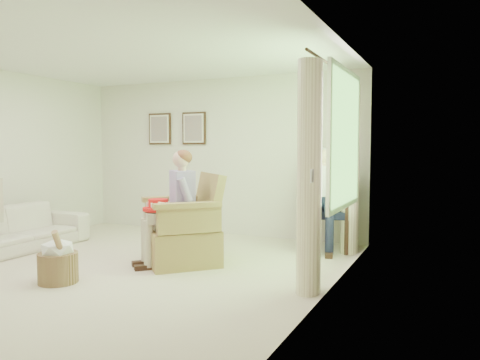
{
  "coord_description": "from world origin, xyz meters",
  "views": [
    {
      "loc": [
        3.64,
        -4.24,
        1.45
      ],
      "look_at": [
        1.22,
        1.0,
        1.05
      ],
      "focal_mm": 35.0,
      "sensor_mm": 36.0,
      "label": 1
    }
  ],
  "objects": [
    {
      "name": "person_dark",
      "position": [
        1.95,
        2.16,
        0.85
      ],
      "size": [
        0.4,
        0.63,
        1.42
      ],
      "rotation": [
        0.0,
        0.0,
        0.22
      ],
      "color": "#171B34",
      "rests_on": "ground"
    },
    {
      "name": "framed_print_right",
      "position": [
        -0.45,
        2.71,
        1.78
      ],
      "size": [
        0.45,
        0.05,
        0.55
      ],
      "color": "#382114",
      "rests_on": "back_wall"
    },
    {
      "name": "back_wall",
      "position": [
        0.0,
        2.75,
        1.3
      ],
      "size": [
        5.0,
        0.04,
        2.6
      ],
      "primitive_type": "cube",
      "color": "silver",
      "rests_on": "ground"
    },
    {
      "name": "framed_print_left",
      "position": [
        -1.15,
        2.71,
        1.78
      ],
      "size": [
        0.45,
        0.05,
        0.55
      ],
      "color": "#382114",
      "rests_on": "back_wall"
    },
    {
      "name": "wood_armchair",
      "position": [
        1.95,
        2.34,
        0.59
      ],
      "size": [
        0.7,
        0.66,
        1.08
      ],
      "rotation": [
        0.0,
        0.0,
        0.22
      ],
      "color": "black",
      "rests_on": "ground"
    },
    {
      "name": "curtain_right",
      "position": [
        2.33,
        2.18,
        1.15
      ],
      "size": [
        0.34,
        0.34,
        2.3
      ],
      "primitive_type": "cylinder",
      "color": "#F4EFBF",
      "rests_on": "ground"
    },
    {
      "name": "window",
      "position": [
        2.46,
        1.2,
        1.58
      ],
      "size": [
        0.13,
        2.5,
        1.63
      ],
      "color": "#2D6B23",
      "rests_on": "right_wall"
    },
    {
      "name": "hatbox",
      "position": [
        -0.21,
        -0.58,
        0.24
      ],
      "size": [
        0.42,
        0.42,
        0.61
      ],
      "color": "#9E7756",
      "rests_on": "ground"
    },
    {
      "name": "red_hat",
      "position": [
        0.37,
        0.45,
        0.74
      ],
      "size": [
        0.38,
        0.38,
        0.14
      ],
      "color": "red",
      "rests_on": "person_wicker"
    },
    {
      "name": "floor",
      "position": [
        0.0,
        0.0,
        0.0
      ],
      "size": [
        5.5,
        5.5,
        0.0
      ],
      "primitive_type": "plane",
      "color": "beige",
      "rests_on": "ground"
    },
    {
      "name": "sofa",
      "position": [
        -1.95,
        0.28,
        0.31
      ],
      "size": [
        2.13,
        0.83,
        0.62
      ],
      "primitive_type": "imported",
      "rotation": [
        0.0,
        0.0,
        1.57
      ],
      "color": "white",
      "rests_on": "ground"
    },
    {
      "name": "curtain_left",
      "position": [
        2.33,
        0.22,
        1.15
      ],
      "size": [
        0.34,
        0.34,
        2.3
      ],
      "primitive_type": "cylinder",
      "color": "#F4EFBF",
      "rests_on": "ground"
    },
    {
      "name": "person_wicker",
      "position": [
        0.56,
        0.58,
        0.83
      ],
      "size": [
        0.4,
        0.62,
        1.4
      ],
      "rotation": [
        0.0,
        0.0,
        -0.77
      ],
      "color": "beige",
      "rests_on": "ground"
    },
    {
      "name": "ceiling",
      "position": [
        0.0,
        0.0,
        2.6
      ],
      "size": [
        5.0,
        5.5,
        0.02
      ],
      "primitive_type": "cube",
      "color": "white",
      "rests_on": "back_wall"
    },
    {
      "name": "wicker_armchair",
      "position": [
        0.56,
        0.73,
        0.36
      ],
      "size": [
        0.89,
        0.88,
        1.13
      ],
      "rotation": [
        0.0,
        0.0,
        -0.77
      ],
      "color": "tan",
      "rests_on": "ground"
    },
    {
      "name": "right_wall",
      "position": [
        2.5,
        0.0,
        1.3
      ],
      "size": [
        0.04,
        5.5,
        2.6
      ],
      "primitive_type": "cube",
      "color": "silver",
      "rests_on": "ground"
    }
  ]
}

